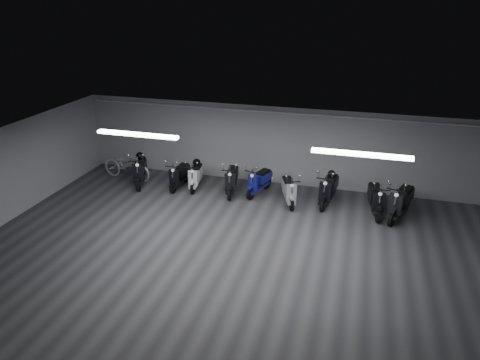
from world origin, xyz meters
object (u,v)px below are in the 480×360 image
(scooter_1, at_px, (179,172))
(scooter_8, at_px, (377,194))
(helmet_1, at_px, (140,156))
(scooter_9, at_px, (401,197))
(helmet_2, at_px, (197,163))
(helmet_0, at_px, (331,174))
(scooter_7, at_px, (329,185))
(bicycle, at_px, (126,163))
(scooter_6, at_px, (289,186))
(scooter_3, at_px, (232,175))
(scooter_0, at_px, (140,166))
(scooter_4, at_px, (259,177))
(scooter_2, at_px, (196,172))

(scooter_1, bearing_deg, scooter_8, 0.59)
(helmet_1, bearing_deg, scooter_9, -2.97)
(scooter_8, bearing_deg, helmet_2, 166.35)
(scooter_9, distance_m, helmet_0, 2.26)
(scooter_7, height_order, bicycle, scooter_7)
(scooter_6, bearing_deg, scooter_3, 152.23)
(helmet_0, relative_size, helmet_2, 0.88)
(scooter_7, bearing_deg, helmet_2, -174.50)
(scooter_0, bearing_deg, helmet_0, -17.27)
(scooter_3, relative_size, helmet_0, 7.04)
(bicycle, height_order, helmet_2, bicycle)
(bicycle, bearing_deg, helmet_1, -85.06)
(bicycle, distance_m, helmet_2, 2.71)
(helmet_0, distance_m, helmet_2, 4.66)
(scooter_0, distance_m, scooter_6, 5.38)
(helmet_0, bearing_deg, scooter_0, -176.29)
(scooter_8, bearing_deg, scooter_4, 164.97)
(scooter_3, relative_size, bicycle, 0.86)
(scooter_1, relative_size, helmet_2, 5.74)
(scooter_3, distance_m, scooter_9, 5.45)
(scooter_2, height_order, scooter_8, scooter_8)
(scooter_2, xyz_separation_m, scooter_6, (3.36, -0.33, 0.01))
(scooter_4, distance_m, scooter_7, 2.34)
(helmet_0, bearing_deg, scooter_9, -16.98)
(scooter_7, height_order, helmet_2, scooter_7)
(scooter_9, bearing_deg, scooter_2, -162.68)
(scooter_9, bearing_deg, scooter_3, -162.95)
(scooter_1, relative_size, scooter_4, 0.98)
(scooter_6, distance_m, scooter_9, 3.42)
(scooter_0, relative_size, helmet_2, 6.57)
(scooter_7, bearing_deg, helmet_1, -171.65)
(scooter_3, bearing_deg, scooter_0, 173.49)
(scooter_4, relative_size, bicycle, 0.81)
(scooter_1, distance_m, scooter_2, 0.58)
(scooter_0, distance_m, helmet_1, 0.40)
(scooter_1, xyz_separation_m, scooter_3, (1.91, 0.05, 0.05))
(scooter_0, relative_size, bicycle, 0.91)
(scooter_0, xyz_separation_m, scooter_7, (6.62, 0.18, -0.00))
(bicycle, bearing_deg, scooter_9, -83.13)
(helmet_2, bearing_deg, scooter_6, -9.27)
(bicycle, distance_m, helmet_1, 0.70)
(scooter_3, distance_m, scooter_4, 0.94)
(scooter_1, relative_size, helmet_0, 6.51)
(scooter_2, bearing_deg, helmet_1, 171.59)
(scooter_3, distance_m, helmet_1, 3.47)
(scooter_0, distance_m, helmet_2, 2.05)
(scooter_6, relative_size, scooter_8, 0.93)
(scooter_8, distance_m, helmet_0, 1.56)
(scooter_2, bearing_deg, scooter_4, -5.71)
(scooter_4, distance_m, scooter_9, 4.55)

